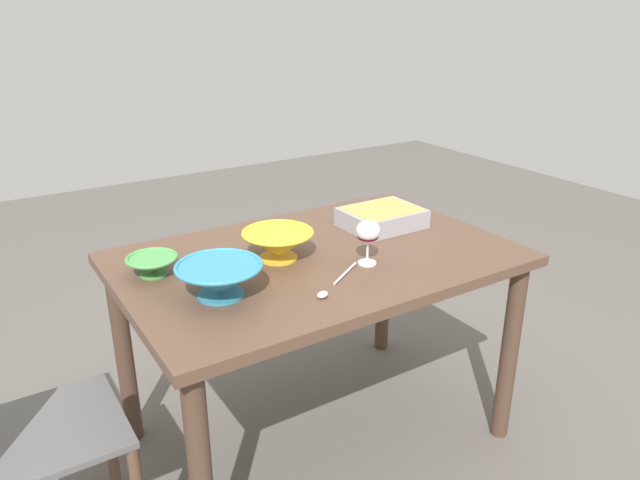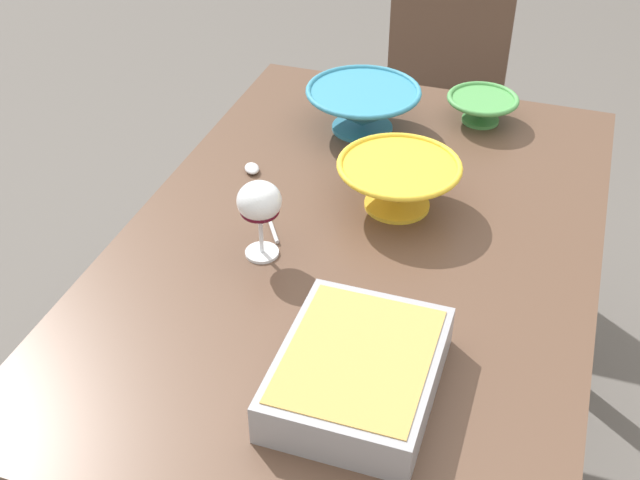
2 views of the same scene
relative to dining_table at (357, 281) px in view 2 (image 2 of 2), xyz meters
The scene contains 8 objects.
dining_table is the anchor object (origin of this frame).
chair 1.05m from the dining_table, behind, with size 0.45×0.39×0.94m.
wine_glass 0.28m from the dining_table, 57.78° to the right, with size 0.08×0.08×0.15m.
casserole_dish 0.40m from the dining_table, 15.99° to the left, with size 0.29×0.23×0.07m.
mixing_bowl 0.21m from the dining_table, 162.76° to the left, with size 0.24×0.24×0.10m.
small_bowl 0.45m from the dining_table, 164.79° to the right, with size 0.26×0.26×0.10m.
serving_bowl 0.57m from the dining_table, 165.26° to the left, with size 0.17×0.17×0.06m.
serving_spoon 0.29m from the dining_table, 112.69° to the right, with size 0.25×0.17×0.01m.
Camera 2 is at (1.19, 0.32, 1.69)m, focal length 45.73 mm.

